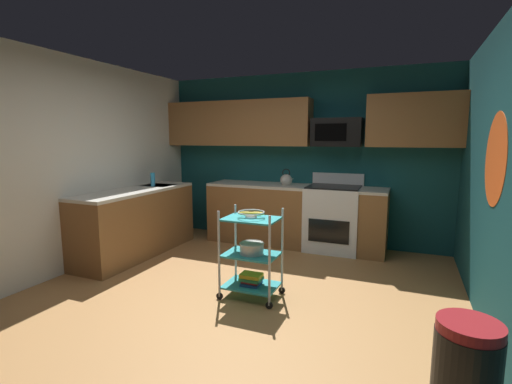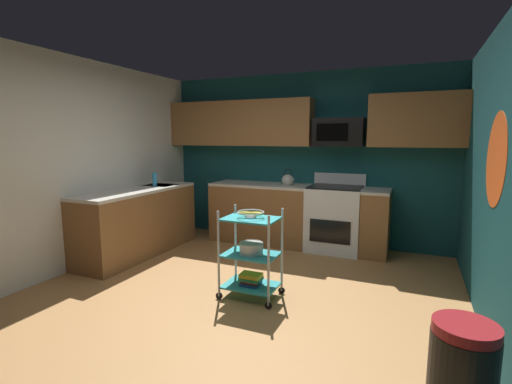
{
  "view_description": "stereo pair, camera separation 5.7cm",
  "coord_description": "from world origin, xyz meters",
  "px_view_note": "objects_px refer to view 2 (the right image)",
  "views": [
    {
      "loc": [
        1.55,
        -3.11,
        1.62
      ],
      "look_at": [
        0.06,
        0.45,
        1.05
      ],
      "focal_mm": 25.6,
      "sensor_mm": 36.0,
      "label": 1
    },
    {
      "loc": [
        1.6,
        -3.09,
        1.62
      ],
      "look_at": [
        0.06,
        0.45,
        1.05
      ],
      "focal_mm": 25.6,
      "sensor_mm": 36.0,
      "label": 2
    }
  ],
  "objects_px": {
    "mixing_bowl_large": "(251,248)",
    "trash_can": "(461,382)",
    "fruit_bowl": "(251,213)",
    "microwave": "(339,132)",
    "dish_soap_bottle": "(155,179)",
    "oven_range": "(335,218)",
    "rolling_cart": "(251,254)",
    "kettle": "(288,180)",
    "book_stack": "(251,279)"
  },
  "relations": [
    {
      "from": "oven_range",
      "to": "mixing_bowl_large",
      "type": "xyz_separation_m",
      "value": [
        -0.46,
        -1.93,
        0.04
      ]
    },
    {
      "from": "mixing_bowl_large",
      "to": "dish_soap_bottle",
      "type": "relative_size",
      "value": 1.26
    },
    {
      "from": "rolling_cart",
      "to": "dish_soap_bottle",
      "type": "distance_m",
      "value": 2.33
    },
    {
      "from": "mixing_bowl_large",
      "to": "rolling_cart",
      "type": "bearing_deg",
      "value": -180.0
    },
    {
      "from": "fruit_bowl",
      "to": "kettle",
      "type": "xyz_separation_m",
      "value": [
        -0.26,
        1.93,
        0.12
      ]
    },
    {
      "from": "oven_range",
      "to": "microwave",
      "type": "relative_size",
      "value": 1.57
    },
    {
      "from": "rolling_cart",
      "to": "book_stack",
      "type": "xyz_separation_m",
      "value": [
        0.0,
        0.0,
        -0.27
      ]
    },
    {
      "from": "oven_range",
      "to": "microwave",
      "type": "distance_m",
      "value": 1.23
    },
    {
      "from": "fruit_bowl",
      "to": "trash_can",
      "type": "distance_m",
      "value": 2.2
    },
    {
      "from": "microwave",
      "to": "trash_can",
      "type": "bearing_deg",
      "value": -67.86
    },
    {
      "from": "mixing_bowl_large",
      "to": "book_stack",
      "type": "bearing_deg",
      "value": 180.0
    },
    {
      "from": "oven_range",
      "to": "rolling_cart",
      "type": "relative_size",
      "value": 1.2
    },
    {
      "from": "microwave",
      "to": "dish_soap_bottle",
      "type": "height_order",
      "value": "microwave"
    },
    {
      "from": "rolling_cart",
      "to": "trash_can",
      "type": "height_order",
      "value": "rolling_cart"
    },
    {
      "from": "microwave",
      "to": "fruit_bowl",
      "type": "distance_m",
      "value": 2.25
    },
    {
      "from": "mixing_bowl_large",
      "to": "trash_can",
      "type": "bearing_deg",
      "value": -33.72
    },
    {
      "from": "oven_range",
      "to": "dish_soap_bottle",
      "type": "height_order",
      "value": "dish_soap_bottle"
    },
    {
      "from": "oven_range",
      "to": "fruit_bowl",
      "type": "distance_m",
      "value": 2.03
    },
    {
      "from": "mixing_bowl_large",
      "to": "fruit_bowl",
      "type": "bearing_deg",
      "value": -180.0
    },
    {
      "from": "fruit_bowl",
      "to": "microwave",
      "type": "bearing_deg",
      "value": 77.23
    },
    {
      "from": "oven_range",
      "to": "rolling_cart",
      "type": "height_order",
      "value": "oven_range"
    },
    {
      "from": "mixing_bowl_large",
      "to": "dish_soap_bottle",
      "type": "distance_m",
      "value": 2.32
    },
    {
      "from": "trash_can",
      "to": "mixing_bowl_large",
      "type": "bearing_deg",
      "value": 146.28
    },
    {
      "from": "book_stack",
      "to": "oven_range",
      "type": "bearing_deg",
      "value": 76.55
    },
    {
      "from": "oven_range",
      "to": "book_stack",
      "type": "distance_m",
      "value": 2.01
    },
    {
      "from": "rolling_cart",
      "to": "fruit_bowl",
      "type": "xyz_separation_m",
      "value": [
        -0.0,
        0.0,
        0.42
      ]
    },
    {
      "from": "microwave",
      "to": "book_stack",
      "type": "height_order",
      "value": "microwave"
    },
    {
      "from": "oven_range",
      "to": "microwave",
      "type": "bearing_deg",
      "value": 90.26
    },
    {
      "from": "fruit_bowl",
      "to": "book_stack",
      "type": "xyz_separation_m",
      "value": [
        0.0,
        0.0,
        -0.69
      ]
    },
    {
      "from": "fruit_bowl",
      "to": "mixing_bowl_large",
      "type": "height_order",
      "value": "fruit_bowl"
    },
    {
      "from": "book_stack",
      "to": "dish_soap_bottle",
      "type": "distance_m",
      "value": 2.41
    },
    {
      "from": "fruit_bowl",
      "to": "trash_can",
      "type": "relative_size",
      "value": 0.41
    },
    {
      "from": "fruit_bowl",
      "to": "mixing_bowl_large",
      "type": "xyz_separation_m",
      "value": [
        0.01,
        0.0,
        -0.36
      ]
    },
    {
      "from": "oven_range",
      "to": "dish_soap_bottle",
      "type": "relative_size",
      "value": 5.5
    },
    {
      "from": "microwave",
      "to": "dish_soap_bottle",
      "type": "relative_size",
      "value": 3.5
    },
    {
      "from": "microwave",
      "to": "kettle",
      "type": "height_order",
      "value": "microwave"
    },
    {
      "from": "oven_range",
      "to": "book_stack",
      "type": "bearing_deg",
      "value": -103.45
    },
    {
      "from": "kettle",
      "to": "trash_can",
      "type": "bearing_deg",
      "value": -56.86
    },
    {
      "from": "trash_can",
      "to": "dish_soap_bottle",
      "type": "bearing_deg",
      "value": 149.73
    },
    {
      "from": "oven_range",
      "to": "kettle",
      "type": "distance_m",
      "value": 0.89
    },
    {
      "from": "kettle",
      "to": "dish_soap_bottle",
      "type": "xyz_separation_m",
      "value": [
        -1.75,
        -0.9,
        0.02
      ]
    },
    {
      "from": "rolling_cart",
      "to": "mixing_bowl_large",
      "type": "bearing_deg",
      "value": 0.0
    },
    {
      "from": "oven_range",
      "to": "dish_soap_bottle",
      "type": "distance_m",
      "value": 2.69
    },
    {
      "from": "mixing_bowl_large",
      "to": "book_stack",
      "type": "distance_m",
      "value": 0.33
    },
    {
      "from": "rolling_cart",
      "to": "oven_range",
      "type": "bearing_deg",
      "value": 76.55
    },
    {
      "from": "mixing_bowl_large",
      "to": "microwave",
      "type": "bearing_deg",
      "value": 77.39
    },
    {
      "from": "mixing_bowl_large",
      "to": "book_stack",
      "type": "height_order",
      "value": "mixing_bowl_large"
    },
    {
      "from": "mixing_bowl_large",
      "to": "oven_range",
      "type": "bearing_deg",
      "value": 76.72
    },
    {
      "from": "mixing_bowl_large",
      "to": "kettle",
      "type": "xyz_separation_m",
      "value": [
        -0.26,
        1.93,
        0.48
      ]
    },
    {
      "from": "oven_range",
      "to": "fruit_bowl",
      "type": "height_order",
      "value": "oven_range"
    }
  ]
}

